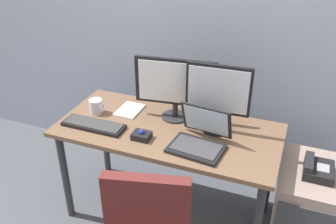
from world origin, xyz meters
TOP-DOWN VIEW (x-y plane):
  - ground_plane at (0.00, 0.00)m, footprint 8.00×8.00m
  - desk at (0.00, 0.00)m, footprint 1.42×0.66m
  - file_cabinet at (0.93, 0.08)m, footprint 0.42×0.53m
  - desk_phone at (0.92, 0.06)m, footprint 0.17×0.20m
  - monitor_main at (-0.01, 0.15)m, footprint 0.53×0.18m
  - monitor_side at (0.29, 0.10)m, footprint 0.40×0.18m
  - keyboard at (-0.45, -0.15)m, footprint 0.41×0.14m
  - laptop at (0.24, -0.11)m, footprint 0.34×0.32m
  - trackball_mouse at (-0.11, -0.17)m, footprint 0.11×0.09m
  - coffee_mug at (-0.53, 0.01)m, footprint 0.10×0.09m
  - paper_notepad at (-0.33, 0.12)m, footprint 0.15×0.21m

SIDE VIEW (x-z plane):
  - ground_plane at x=0.00m, z-range 0.00..0.00m
  - file_cabinet at x=0.93m, z-range 0.00..0.58m
  - desk_phone at x=0.92m, z-range 0.57..0.66m
  - desk at x=0.00m, z-range 0.28..1.00m
  - paper_notepad at x=-0.33m, z-range 0.73..0.74m
  - keyboard at x=-0.45m, z-range 0.73..0.75m
  - trackball_mouse at x=-0.11m, z-range 0.72..0.78m
  - coffee_mug at x=-0.53m, z-range 0.73..0.83m
  - laptop at x=0.24m, z-range 0.66..0.89m
  - monitor_main at x=-0.01m, z-range 0.75..1.17m
  - monitor_side at x=0.29m, z-range 0.76..1.19m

